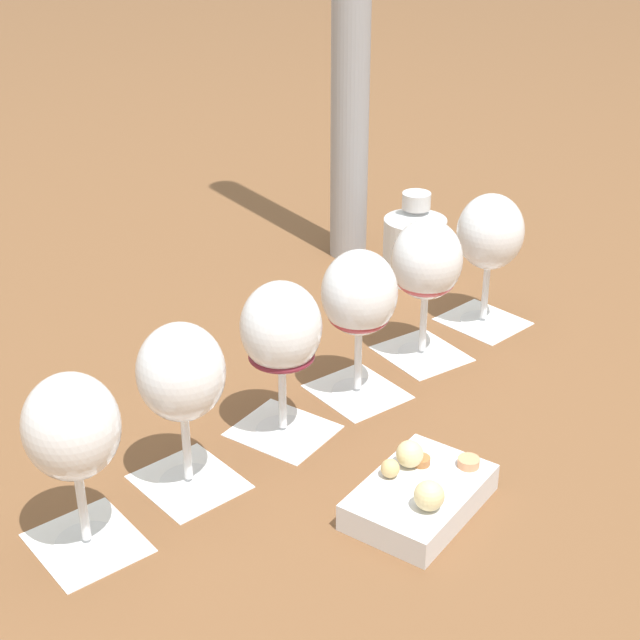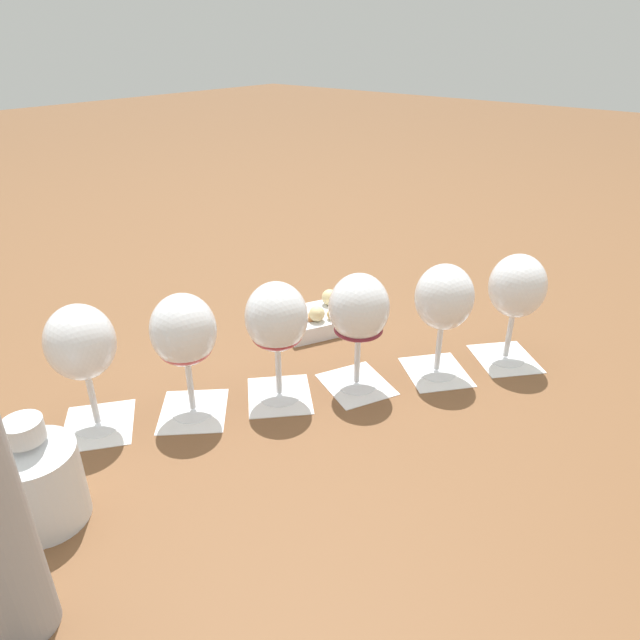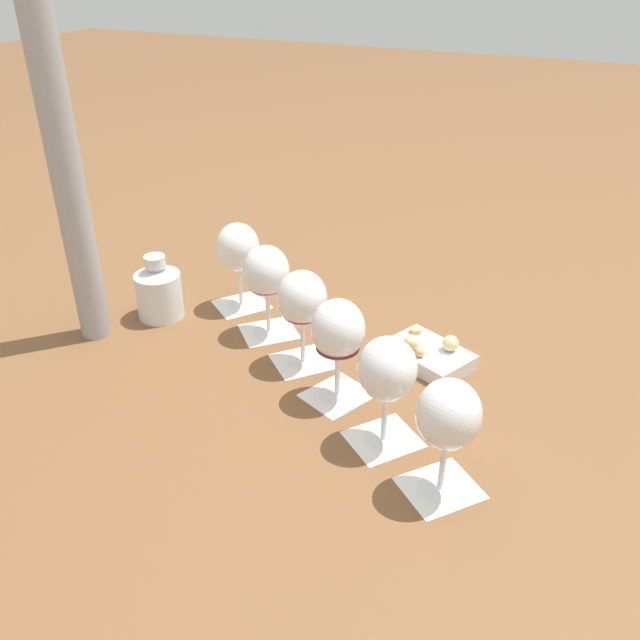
# 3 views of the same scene
# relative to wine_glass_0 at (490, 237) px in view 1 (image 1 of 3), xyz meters

# --- Properties ---
(ground_plane) EXTENTS (8.00, 8.00, 0.00)m
(ground_plane) POSITION_rel_wine_glass_0_xyz_m (0.29, -0.20, -0.13)
(ground_plane) COLOR brown
(tasting_card_0) EXTENTS (0.15, 0.15, 0.00)m
(tasting_card_0) POSITION_rel_wine_glass_0_xyz_m (0.00, 0.00, -0.13)
(tasting_card_0) COLOR white
(tasting_card_0) RESTS_ON ground_plane
(tasting_card_1) EXTENTS (0.15, 0.15, 0.00)m
(tasting_card_1) POSITION_rel_wine_glass_0_xyz_m (0.11, -0.08, -0.13)
(tasting_card_1) COLOR white
(tasting_card_1) RESTS_ON ground_plane
(tasting_card_2) EXTENTS (0.15, 0.15, 0.00)m
(tasting_card_2) POSITION_rel_wine_glass_0_xyz_m (0.23, -0.15, -0.13)
(tasting_card_2) COLOR white
(tasting_card_2) RESTS_ON ground_plane
(tasting_card_3) EXTENTS (0.14, 0.14, 0.00)m
(tasting_card_3) POSITION_rel_wine_glass_0_xyz_m (0.33, -0.23, -0.13)
(tasting_card_3) COLOR white
(tasting_card_3) RESTS_ON ground_plane
(tasting_card_4) EXTENTS (0.15, 0.15, 0.00)m
(tasting_card_4) POSITION_rel_wine_glass_0_xyz_m (0.45, -0.31, -0.13)
(tasting_card_4) COLOR white
(tasting_card_4) RESTS_ON ground_plane
(tasting_card_5) EXTENTS (0.15, 0.15, 0.00)m
(tasting_card_5) POSITION_rel_wine_glass_0_xyz_m (0.57, -0.38, -0.13)
(tasting_card_5) COLOR white
(tasting_card_5) RESTS_ON ground_plane
(wine_glass_0) EXTENTS (0.10, 0.10, 0.20)m
(wine_glass_0) POSITION_rel_wine_glass_0_xyz_m (0.00, 0.00, 0.00)
(wine_glass_0) COLOR white
(wine_glass_0) RESTS_ON tasting_card_0
(wine_glass_1) EXTENTS (0.10, 0.10, 0.20)m
(wine_glass_1) POSITION_rel_wine_glass_0_xyz_m (0.11, -0.08, -0.00)
(wine_glass_1) COLOR white
(wine_glass_1) RESTS_ON tasting_card_1
(wine_glass_2) EXTENTS (0.10, 0.10, 0.20)m
(wine_glass_2) POSITION_rel_wine_glass_0_xyz_m (0.23, -0.15, 0.00)
(wine_glass_2) COLOR white
(wine_glass_2) RESTS_ON tasting_card_2
(wine_glass_3) EXTENTS (0.10, 0.10, 0.20)m
(wine_glass_3) POSITION_rel_wine_glass_0_xyz_m (0.33, -0.23, 0.00)
(wine_glass_3) COLOR white
(wine_glass_3) RESTS_ON tasting_card_3
(wine_glass_4) EXTENTS (0.10, 0.10, 0.20)m
(wine_glass_4) POSITION_rel_wine_glass_0_xyz_m (0.45, -0.31, 0.00)
(wine_glass_4) COLOR white
(wine_glass_4) RESTS_ON tasting_card_4
(wine_glass_5) EXTENTS (0.10, 0.10, 0.20)m
(wine_glass_5) POSITION_rel_wine_glass_0_xyz_m (0.57, -0.38, -0.00)
(wine_glass_5) COLOR white
(wine_glass_5) RESTS_ON tasting_card_5
(ceramic_vase) EXTENTS (0.10, 0.10, 0.14)m
(ceramic_vase) POSITION_rel_wine_glass_0_xyz_m (-0.14, -0.12, -0.07)
(ceramic_vase) COLOR silver
(ceramic_vase) RESTS_ON ground_plane
(snack_dish) EXTENTS (0.19, 0.16, 0.06)m
(snack_dish) POSITION_rel_wine_glass_0_xyz_m (0.45, -0.05, -0.11)
(snack_dish) COLOR silver
(snack_dish) RESTS_ON ground_plane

